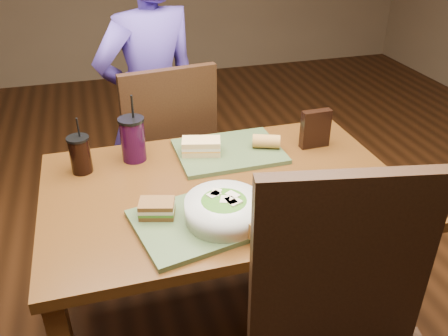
{
  "coord_description": "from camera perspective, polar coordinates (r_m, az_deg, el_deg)",
  "views": [
    {
      "loc": [
        -0.4,
        -1.41,
        1.67
      ],
      "look_at": [
        0.0,
        0.0,
        0.82
      ],
      "focal_mm": 38.0,
      "sensor_mm": 36.0,
      "label": 1
    }
  ],
  "objects": [
    {
      "name": "ground",
      "position": [
        2.23,
        0.0,
        -18.6
      ],
      "size": [
        6.0,
        6.0,
        0.0
      ],
      "primitive_type": "plane",
      "color": "#381C0B",
      "rests_on": "ground"
    },
    {
      "name": "sandwich_far",
      "position": [
        1.9,
        -2.75,
        2.61
      ],
      "size": [
        0.17,
        0.12,
        0.06
      ],
      "color": "tan",
      "rests_on": "tray_far"
    },
    {
      "name": "chair_far",
      "position": [
        2.37,
        -6.62,
        2.07
      ],
      "size": [
        0.49,
        0.5,
        1.02
      ],
      "color": "black",
      "rests_on": "ground"
    },
    {
      "name": "soup_bowl",
      "position": [
        1.66,
        12.67,
        -3.15
      ],
      "size": [
        0.23,
        0.23,
        0.07
      ],
      "color": "white",
      "rests_on": "dining_table"
    },
    {
      "name": "cup_cola",
      "position": [
        1.86,
        -16.92,
        1.58
      ],
      "size": [
        0.08,
        0.08,
        0.23
      ],
      "color": "black",
      "rests_on": "dining_table"
    },
    {
      "name": "chip_bag",
      "position": [
        2.0,
        10.94,
        4.65
      ],
      "size": [
        0.12,
        0.04,
        0.16
      ],
      "primitive_type": "cube",
      "rotation": [
        0.0,
        0.0,
        0.03
      ],
      "color": "black",
      "rests_on": "dining_table"
    },
    {
      "name": "cup_berry",
      "position": [
        1.89,
        -10.91,
        3.45
      ],
      "size": [
        0.1,
        0.1,
        0.28
      ],
      "color": "black",
      "rests_on": "dining_table"
    },
    {
      "name": "tray_near",
      "position": [
        1.54,
        -2.63,
        -6.36
      ],
      "size": [
        0.48,
        0.4,
        0.02
      ],
      "primitive_type": "cube",
      "rotation": [
        0.0,
        0.0,
        0.2
      ],
      "color": "#3B4B29",
      "rests_on": "dining_table"
    },
    {
      "name": "baguette_far",
      "position": [
        1.95,
        5.11,
        3.22
      ],
      "size": [
        0.12,
        0.09,
        0.06
      ],
      "primitive_type": "cylinder",
      "rotation": [
        0.0,
        1.57,
        -0.37
      ],
      "color": "#AD7533",
      "rests_on": "tray_far"
    },
    {
      "name": "salad_bowl",
      "position": [
        1.5,
        -0.01,
        -4.89
      ],
      "size": [
        0.25,
        0.25,
        0.08
      ],
      "color": "silver",
      "rests_on": "tray_near"
    },
    {
      "name": "diner",
      "position": [
        2.41,
        -8.68,
        7.68
      ],
      "size": [
        0.66,
        0.55,
        1.54
      ],
      "primitive_type": "imported",
      "rotation": [
        0.0,
        0.0,
        3.52
      ],
      "color": "#453188",
      "rests_on": "ground"
    },
    {
      "name": "dining_table",
      "position": [
        1.79,
        0.0,
        -4.46
      ],
      "size": [
        1.3,
        0.85,
        0.75
      ],
      "color": "#4D2B0F",
      "rests_on": "ground"
    },
    {
      "name": "baguette_near",
      "position": [
        1.47,
        4.29,
        -6.61
      ],
      "size": [
        0.12,
        0.11,
        0.06
      ],
      "primitive_type": "cylinder",
      "rotation": [
        0.0,
        1.57,
        0.59
      ],
      "color": "#AD7533",
      "rests_on": "tray_near"
    },
    {
      "name": "tray_far",
      "position": [
        1.94,
        0.6,
        2.02
      ],
      "size": [
        0.43,
        0.33,
        0.02
      ],
      "primitive_type": "cube",
      "rotation": [
        0.0,
        0.0,
        0.02
      ],
      "color": "#3B4B29",
      "rests_on": "dining_table"
    },
    {
      "name": "sandwich_near",
      "position": [
        1.55,
        -8.08,
        -4.84
      ],
      "size": [
        0.13,
        0.1,
        0.05
      ],
      "color": "#593819",
      "rests_on": "tray_near"
    }
  ]
}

